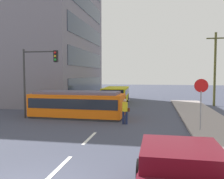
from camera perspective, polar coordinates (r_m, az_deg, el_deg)
The scene contains 12 objects.
ground_plane at distance 16.32m, azimuth -1.55°, elevation -7.93°, with size 120.00×120.00×0.00m, color #3E4254.
lane_stripe_1 at distance 8.94m, azimuth -12.63°, elevation -17.91°, with size 0.16×2.40×0.01m, color silver.
lane_stripe_2 at distance 12.53m, azimuth -5.37°, elevation -11.49°, with size 0.16×2.40×0.01m, color silver.
lane_stripe_3 at distance 23.68m, azimuth 2.20°, elevation -4.29°, with size 0.16×2.40×0.01m, color silver.
lane_stripe_4 at distance 29.59m, azimuth 3.83°, elevation -2.70°, with size 0.16×2.40×0.01m, color silver.
corner_building at distance 32.99m, azimuth -20.79°, elevation 11.66°, with size 17.29×15.72×16.00m.
streetcar_tram at distance 18.31m, azimuth -8.28°, elevation -3.42°, with size 7.10×2.75×2.00m.
city_bus at distance 26.76m, azimuth 0.94°, elevation -1.14°, with size 2.74×5.97×1.80m.
pedestrian_crossing at distance 15.71m, azimuth 3.14°, elevation -4.88°, with size 0.51×0.36×1.67m.
stop_sign at distance 14.33m, azimuth 20.54°, elevation -0.91°, with size 0.76×0.07×2.88m.
traffic_light_mast at distance 18.27m, azimuth -17.46°, elevation 4.43°, with size 2.72×0.33×5.12m.
utility_pole_mid at distance 26.81m, azimuth 23.41°, elevation 4.81°, with size 1.80×0.24×7.56m.
Camera 1 is at (3.27, -5.65, 3.28)m, focal length 38.21 mm.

